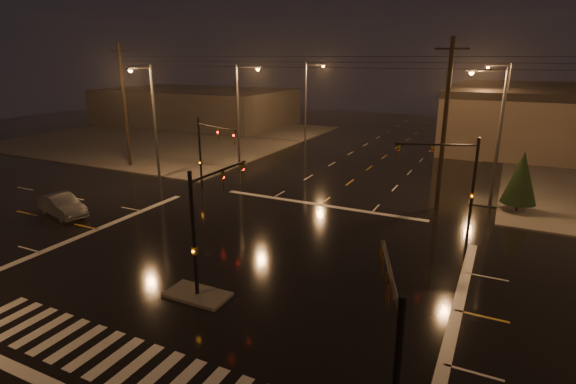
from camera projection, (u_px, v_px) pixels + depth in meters
name	position (u px, v px, depth m)	size (l,w,h in m)	color
ground	(243.00, 262.00, 24.32)	(140.00, 140.00, 0.00)	black
sidewalk_nw	(173.00, 136.00, 62.76)	(36.00, 36.00, 0.12)	#4C4944
median_island	(198.00, 295.00, 20.86)	(3.00, 1.60, 0.15)	#4C4944
crosswalk	(115.00, 358.00, 16.59)	(15.00, 2.60, 0.01)	beige
stop_bar_far	(320.00, 205.00, 33.77)	(16.00, 0.50, 0.01)	beige
commercial_block	(196.00, 107.00, 74.39)	(30.00, 18.00, 5.60)	#3B3834
signal_mast_median	(205.00, 214.00, 20.60)	(0.25, 4.59, 6.00)	black
signal_mast_ne	(457.00, 172.00, 27.92)	(4.84, 1.86, 6.00)	black
signal_mast_nw	(207.00, 147.00, 35.95)	(4.84, 1.86, 6.00)	black
signal_mast_se	(391.00, 365.00, 10.55)	(1.55, 3.87, 6.00)	black
streetlight_1	(240.00, 110.00, 42.84)	(2.77, 0.32, 10.00)	#38383A
streetlight_2	(308.00, 97.00, 56.59)	(2.77, 0.32, 10.00)	#38383A
streetlight_3	(495.00, 129.00, 31.67)	(2.77, 0.32, 10.00)	#38383A
streetlight_4	(503.00, 104.00, 48.85)	(2.77, 0.32, 10.00)	#38383A
streetlight_5	(152.00, 115.00, 39.02)	(0.32, 2.77, 10.00)	#38383A
utility_pole_0	(124.00, 105.00, 43.88)	(2.20, 0.32, 12.00)	black
utility_pole_1	(445.00, 125.00, 31.20)	(2.20, 0.32, 12.00)	black
conifer_0	(521.00, 177.00, 31.50)	(2.38, 2.38, 4.43)	black
car_crossing	(62.00, 205.00, 31.30)	(1.58, 4.52, 1.49)	#5B5F63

